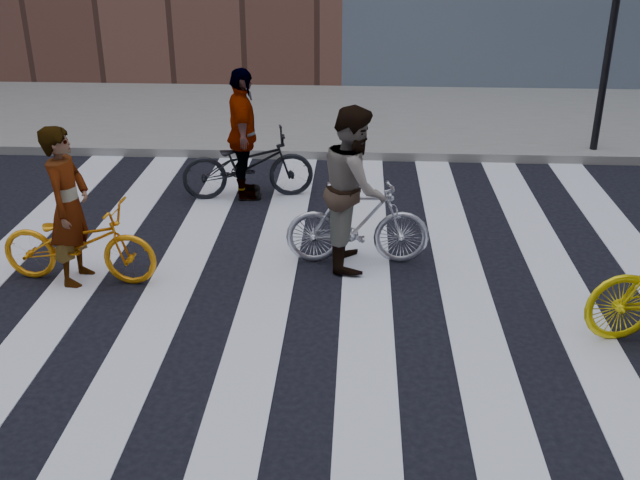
# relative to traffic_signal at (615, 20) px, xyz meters

# --- Properties ---
(ground) EXTENTS (100.00, 100.00, 0.00)m
(ground) POSITION_rel_traffic_signal_xyz_m (-4.40, -5.32, -2.28)
(ground) COLOR black
(ground) RESTS_ON ground
(sidewalk_far) EXTENTS (100.00, 5.00, 0.15)m
(sidewalk_far) POSITION_rel_traffic_signal_xyz_m (-4.40, 2.18, -2.20)
(sidewalk_far) COLOR gray
(sidewalk_far) RESTS_ON ground
(zebra_crosswalk) EXTENTS (8.25, 10.00, 0.01)m
(zebra_crosswalk) POSITION_rel_traffic_signal_xyz_m (-4.40, -5.32, -2.27)
(zebra_crosswalk) COLOR white
(zebra_crosswalk) RESTS_ON ground
(traffic_signal) EXTENTS (0.22, 0.42, 3.33)m
(traffic_signal) POSITION_rel_traffic_signal_xyz_m (0.00, 0.00, 0.00)
(traffic_signal) COLOR black
(traffic_signal) RESTS_ON ground
(bike_yellow_left) EXTENTS (1.82, 0.74, 0.94)m
(bike_yellow_left) POSITION_rel_traffic_signal_xyz_m (-7.09, -4.86, -1.81)
(bike_yellow_left) COLOR orange
(bike_yellow_left) RESTS_ON ground
(bike_silver_mid) EXTENTS (1.71, 0.54, 1.02)m
(bike_silver_mid) POSITION_rel_traffic_signal_xyz_m (-3.96, -4.22, -1.77)
(bike_silver_mid) COLOR silver
(bike_silver_mid) RESTS_ON ground
(bike_dark_rear) EXTENTS (1.99, 1.01, 1.00)m
(bike_dark_rear) POSITION_rel_traffic_signal_xyz_m (-5.57, -2.11, -1.78)
(bike_dark_rear) COLOR black
(bike_dark_rear) RESTS_ON ground
(rider_left) EXTENTS (0.48, 0.69, 1.82)m
(rider_left) POSITION_rel_traffic_signal_xyz_m (-7.14, -4.86, -1.37)
(rider_left) COLOR slate
(rider_left) RESTS_ON ground
(rider_mid) EXTENTS (0.76, 0.96, 1.92)m
(rider_mid) POSITION_rel_traffic_signal_xyz_m (-4.01, -4.22, -1.32)
(rider_mid) COLOR slate
(rider_mid) RESTS_ON ground
(rider_rear) EXTENTS (0.66, 1.18, 1.89)m
(rider_rear) POSITION_rel_traffic_signal_xyz_m (-5.62, -2.11, -1.33)
(rider_rear) COLOR slate
(rider_rear) RESTS_ON ground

